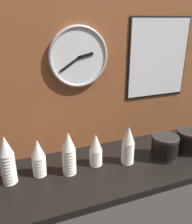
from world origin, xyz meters
The scene contains 11 objects.
ground_plane centered at (0.00, 0.00, -2.00)cm, with size 160.00×56.00×4.00cm, color black.
wall_tiled_back centered at (0.00, 26.50, 52.50)cm, with size 160.00×3.00×105.00cm.
cup_stack_center_right centered at (7.19, -1.51, 11.72)cm, with size 7.65×7.65×23.44cm.
cup_stack_center_left centered at (-28.08, 0.76, 12.65)cm, with size 7.65×7.65×25.29cm.
cup_stack_center centered at (-11.34, 3.43, 9.87)cm, with size 7.65×7.65×19.74cm.
cup_stack_left centered at (-43.91, 5.27, 10.79)cm, with size 7.65×7.65×21.59cm.
cup_stack_far_left centered at (-59.64, 4.24, 13.57)cm, with size 7.65×7.65×27.15cm.
bowl_stack_right centered at (30.85, -4.99, 7.74)cm, with size 16.30×16.30×14.82cm.
bowl_stack_far_right centered at (50.18, -4.41, 7.74)cm, with size 16.30×16.30×14.82cm.
wall_clock centered at (-14.11, 23.47, 60.29)cm, with size 35.36×2.70×35.36cm.
menu_board centered at (40.99, 24.35, 56.40)cm, with size 45.07×1.32×52.14cm.
Camera 1 is at (-54.32, -108.78, 81.10)cm, focal length 38.00 mm.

